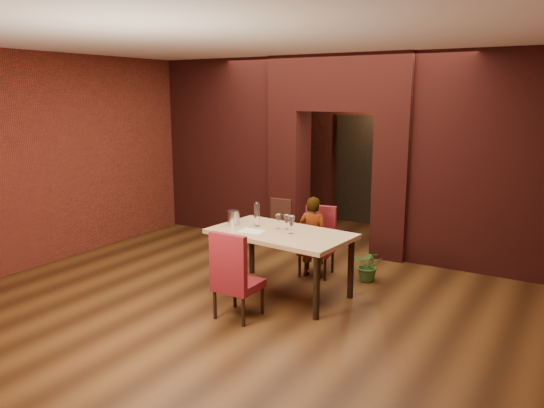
{
  "coord_description": "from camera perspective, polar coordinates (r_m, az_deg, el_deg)",
  "views": [
    {
      "loc": [
        3.58,
        -6.04,
        2.59
      ],
      "look_at": [
        -0.09,
        0.0,
        1.11
      ],
      "focal_mm": 35.0,
      "sensor_mm": 36.0,
      "label": 1
    }
  ],
  "objects": [
    {
      "name": "pillar_left",
      "position": [
        9.34,
        1.88,
        2.96
      ],
      "size": [
        0.55,
        0.55,
        2.3
      ],
      "primitive_type": "cube",
      "color": "maroon",
      "rests_on": "ground"
    },
    {
      "name": "wall_back",
      "position": [
        10.7,
        11.7,
        6.28
      ],
      "size": [
        7.0,
        0.04,
        3.2
      ],
      "primitive_type": "cube",
      "color": "maroon",
      "rests_on": "ground"
    },
    {
      "name": "wine_glass_a",
      "position": [
        6.94,
        0.69,
        -1.9
      ],
      "size": [
        0.08,
        0.08,
        0.19
      ],
      "primitive_type": null,
      "color": "white",
      "rests_on": "dining_table"
    },
    {
      "name": "chair_near",
      "position": [
        6.23,
        -3.62,
        -7.52
      ],
      "size": [
        0.48,
        0.48,
        1.05
      ],
      "primitive_type": "cube",
      "rotation": [
        0.0,
        0.0,
        3.14
      ],
      "color": "maroon",
      "rests_on": "ground"
    },
    {
      "name": "rear_door_frame",
      "position": [
        10.82,
        9.4,
        3.49
      ],
      "size": [
        1.02,
        0.04,
        2.22
      ],
      "primitive_type": "cube",
      "color": "black",
      "rests_on": "ground"
    },
    {
      "name": "tasting_sheet",
      "position": [
        6.84,
        -2.18,
        -2.94
      ],
      "size": [
        0.33,
        0.26,
        0.0
      ],
      "primitive_type": "cube",
      "rotation": [
        0.0,
        0.0,
        0.08
      ],
      "color": "silver",
      "rests_on": "dining_table"
    },
    {
      "name": "wine_bucket",
      "position": [
        7.17,
        -4.16,
        -1.48
      ],
      "size": [
        0.16,
        0.16,
        0.19
      ],
      "primitive_type": "cylinder",
      "color": "#B9B9C0",
      "rests_on": "dining_table"
    },
    {
      "name": "wall_left",
      "position": [
        9.36,
        -18.21,
        5.18
      ],
      "size": [
        0.04,
        8.0,
        3.2
      ],
      "primitive_type": "cube",
      "color": "maroon",
      "rests_on": "ground"
    },
    {
      "name": "dining_table",
      "position": [
        6.95,
        0.91,
        -6.34
      ],
      "size": [
        1.88,
        1.17,
        0.84
      ],
      "primitive_type": "cube",
      "rotation": [
        0.0,
        0.0,
        -0.09
      ],
      "color": "tan",
      "rests_on": "ground"
    },
    {
      "name": "rear_door",
      "position": [
        10.85,
        9.48,
        3.52
      ],
      "size": [
        0.9,
        0.08,
        2.1
      ],
      "primitive_type": "cube",
      "color": "black",
      "rests_on": "ground"
    },
    {
      "name": "vent_panel",
      "position": [
        9.2,
        0.95,
        -0.97
      ],
      "size": [
        0.4,
        0.03,
        0.5
      ],
      "primitive_type": "cube",
      "color": "#A54C30",
      "rests_on": "ground"
    },
    {
      "name": "wine_glass_b",
      "position": [
        6.9,
        1.57,
        -1.97
      ],
      "size": [
        0.08,
        0.08,
        0.2
      ],
      "primitive_type": null,
      "color": "white",
      "rests_on": "dining_table"
    },
    {
      "name": "chair_far",
      "position": [
        7.66,
        4.83,
        -4.08
      ],
      "size": [
        0.51,
        0.51,
        0.99
      ],
      "primitive_type": "cube",
      "rotation": [
        0.0,
        0.0,
        0.15
      ],
      "color": "maroon",
      "rests_on": "ground"
    },
    {
      "name": "floor",
      "position": [
        7.48,
        0.62,
        -8.41
      ],
      "size": [
        8.0,
        8.0,
        0.0
      ],
      "primitive_type": "plane",
      "color": "#422610",
      "rests_on": "ground"
    },
    {
      "name": "person_seated",
      "position": [
        7.55,
        4.42,
        -3.57
      ],
      "size": [
        0.45,
        0.31,
        1.17
      ],
      "primitive_type": "imported",
      "rotation": [
        0.0,
        0.0,
        3.22
      ],
      "color": "white",
      "rests_on": "ground"
    },
    {
      "name": "pillar_right",
      "position": [
        8.58,
        13.01,
        1.87
      ],
      "size": [
        0.55,
        0.55,
        2.3
      ],
      "primitive_type": "cube",
      "color": "maroon",
      "rests_on": "ground"
    },
    {
      "name": "potted_plant",
      "position": [
        7.58,
        10.36,
        -6.5
      ],
      "size": [
        0.44,
        0.39,
        0.46
      ],
      "primitive_type": "imported",
      "rotation": [
        0.0,
        0.0,
        0.08
      ],
      "color": "#335F24",
      "rests_on": "ground"
    },
    {
      "name": "wing_wall_left",
      "position": [
        10.05,
        -5.17,
        6.13
      ],
      "size": [
        2.28,
        0.35,
        3.2
      ],
      "primitive_type": "cube",
      "color": "maroon",
      "rests_on": "ground"
    },
    {
      "name": "wing_wall_right",
      "position": [
        8.19,
        22.58,
        4.0
      ],
      "size": [
        2.28,
        0.35,
        3.2
      ],
      "primitive_type": "cube",
      "color": "maroon",
      "rests_on": "ground"
    },
    {
      "name": "ceiling",
      "position": [
        7.05,
        0.68,
        16.81
      ],
      "size": [
        7.0,
        8.0,
        0.04
      ],
      "primitive_type": "cube",
      "color": "silver",
      "rests_on": "ground"
    },
    {
      "name": "water_bottle",
      "position": [
        7.08,
        -1.63,
        -1.07
      ],
      "size": [
        0.08,
        0.08,
        0.33
      ],
      "primitive_type": "cylinder",
      "color": "white",
      "rests_on": "dining_table"
    },
    {
      "name": "lintel",
      "position": [
        8.8,
        7.49,
        12.78
      ],
      "size": [
        2.45,
        0.55,
        0.9
      ],
      "primitive_type": "cube",
      "color": "maroon",
      "rests_on": "ground"
    },
    {
      "name": "wine_glass_c",
      "position": [
        6.69,
        2.1,
        -2.28
      ],
      "size": [
        0.09,
        0.09,
        0.23
      ],
      "primitive_type": null,
      "color": "white",
      "rests_on": "dining_table"
    }
  ]
}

